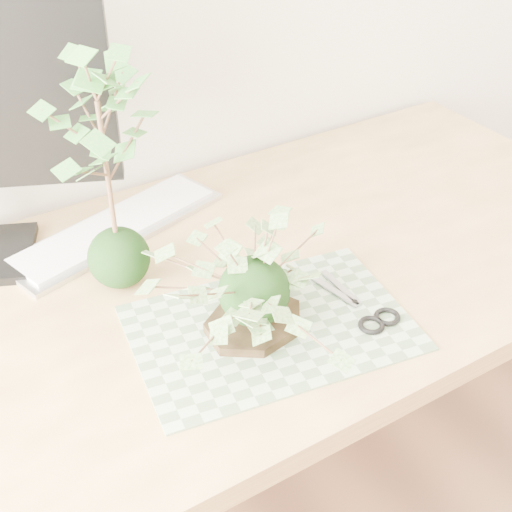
# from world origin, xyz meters

# --- Properties ---
(desk) EXTENTS (1.60, 0.70, 0.74)m
(desk) POSITION_xyz_m (-0.02, 1.23, 0.65)
(desk) COLOR tan
(desk) RESTS_ON ground_plane
(cutting_mat) EXTENTS (0.44, 0.33, 0.00)m
(cutting_mat) POSITION_xyz_m (-0.01, 1.09, 0.74)
(cutting_mat) COLOR #557250
(cutting_mat) RESTS_ON desk
(stone_dish) EXTENTS (0.19, 0.19, 0.01)m
(stone_dish) POSITION_xyz_m (-0.03, 1.10, 0.75)
(stone_dish) COLOR black
(stone_dish) RESTS_ON cutting_mat
(ivy_kokedama) EXTENTS (0.34, 0.34, 0.21)m
(ivy_kokedama) POSITION_xyz_m (-0.03, 1.10, 0.86)
(ivy_kokedama) COLOR black
(ivy_kokedama) RESTS_ON stone_dish
(maple_kokedama) EXTENTS (0.25, 0.25, 0.41)m
(maple_kokedama) POSITION_xyz_m (-0.15, 1.31, 1.03)
(maple_kokedama) COLOR black
(maple_kokedama) RESTS_ON desk
(keyboard) EXTENTS (0.43, 0.23, 0.02)m
(keyboard) POSITION_xyz_m (-0.10, 1.45, 0.75)
(keyboard) COLOR #B5B5B6
(keyboard) RESTS_ON desk
(scissors) EXTENTS (0.08, 0.17, 0.01)m
(scissors) POSITION_xyz_m (0.13, 1.03, 0.75)
(scissors) COLOR gray
(scissors) RESTS_ON cutting_mat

